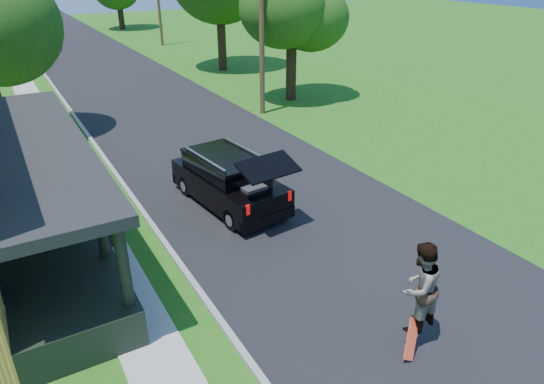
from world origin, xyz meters
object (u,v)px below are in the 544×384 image
tree_right_near (291,2)px  utility_pole_near (262,30)px  skateboarder (419,287)px  black_suv (229,180)px

tree_right_near → utility_pole_near: bearing=-148.8°
utility_pole_near → skateboarder: bearing=-112.0°
black_suv → utility_pole_near: utility_pole_near is taller
skateboarder → tree_right_near: (8.01, 17.65, 3.72)m
black_suv → skateboarder: (0.54, -7.59, 0.56)m
skateboarder → tree_right_near: tree_right_near is taller
tree_right_near → utility_pole_near: 3.27m
skateboarder → utility_pole_near: 17.12m
black_suv → skateboarder: size_ratio=2.53×
skateboarder → utility_pole_near: utility_pole_near is taller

